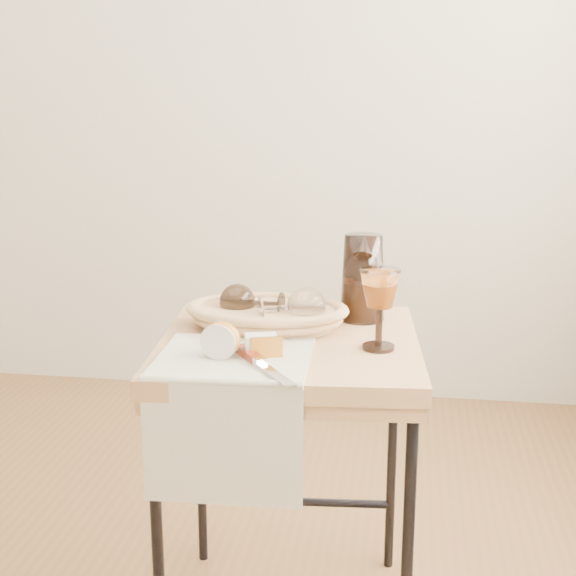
% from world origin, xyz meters
% --- Properties ---
extents(wall_back, '(3.60, 0.00, 2.70)m').
position_xyz_m(wall_back, '(0.00, 1.80, 1.35)').
color(wall_back, beige).
rests_on(wall_back, ground).
extents(side_table, '(0.61, 0.61, 0.72)m').
position_xyz_m(side_table, '(0.69, 0.30, 0.36)').
color(side_table, brown).
rests_on(side_table, floor).
extents(tea_towel, '(0.32, 0.29, 0.01)m').
position_xyz_m(tea_towel, '(0.60, 0.15, 0.72)').
color(tea_towel, silver).
rests_on(tea_towel, side_table).
extents(bread_basket, '(0.33, 0.24, 0.05)m').
position_xyz_m(bread_basket, '(0.62, 0.37, 0.74)').
color(bread_basket, '#AB8156').
rests_on(bread_basket, side_table).
extents(goblet_lying_a, '(0.14, 0.10, 0.08)m').
position_xyz_m(goblet_lying_a, '(0.60, 0.38, 0.77)').
color(goblet_lying_a, '#35291D').
rests_on(goblet_lying_a, bread_basket).
extents(goblet_lying_b, '(0.16, 0.13, 0.09)m').
position_xyz_m(goblet_lying_b, '(0.67, 0.35, 0.77)').
color(goblet_lying_b, white).
rests_on(goblet_lying_b, bread_basket).
extents(pitcher, '(0.16, 0.23, 0.24)m').
position_xyz_m(pitcher, '(0.83, 0.47, 0.82)').
color(pitcher, black).
rests_on(pitcher, side_table).
extents(wine_goblet, '(0.10, 0.10, 0.17)m').
position_xyz_m(wine_goblet, '(0.88, 0.25, 0.80)').
color(wine_goblet, white).
rests_on(wine_goblet, side_table).
extents(apple_half, '(0.08, 0.05, 0.07)m').
position_xyz_m(apple_half, '(0.57, 0.14, 0.76)').
color(apple_half, '#B72F17').
rests_on(apple_half, tea_towel).
extents(apple_wedge, '(0.07, 0.05, 0.04)m').
position_xyz_m(apple_wedge, '(0.65, 0.16, 0.74)').
color(apple_wedge, silver).
rests_on(apple_wedge, tea_towel).
extents(table_knife, '(0.15, 0.20, 0.02)m').
position_xyz_m(table_knife, '(0.66, 0.09, 0.73)').
color(table_knife, silver).
rests_on(table_knife, tea_towel).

